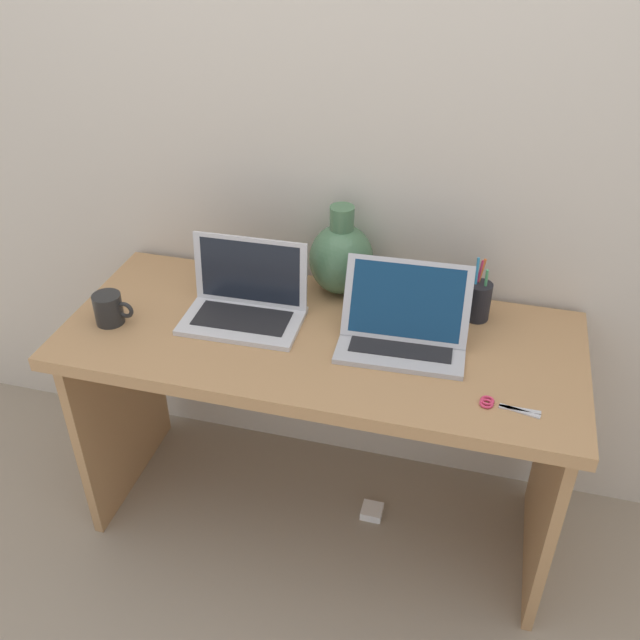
{
  "coord_description": "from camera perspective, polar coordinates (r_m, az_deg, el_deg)",
  "views": [
    {
      "loc": [
        0.41,
        -1.55,
        1.88
      ],
      "look_at": [
        0.0,
        0.0,
        0.79
      ],
      "focal_mm": 39.35,
      "sensor_mm": 36.0,
      "label": 1
    }
  ],
  "objects": [
    {
      "name": "ground_plane",
      "position": [
        2.47,
        0.0,
        -15.45
      ],
      "size": [
        6.0,
        6.0,
        0.0
      ],
      "primitive_type": "plane",
      "color": "gray"
    },
    {
      "name": "back_wall",
      "position": [
        2.05,
        2.58,
        14.83
      ],
      "size": [
        4.4,
        0.04,
        2.4
      ],
      "primitive_type": "cube",
      "color": "beige",
      "rests_on": "ground"
    },
    {
      "name": "desk",
      "position": [
        2.06,
        0.0,
        -4.89
      ],
      "size": [
        1.45,
        0.62,
        0.74
      ],
      "color": "#AD7F51",
      "rests_on": "ground"
    },
    {
      "name": "laptop_left",
      "position": [
        2.02,
        -6.04,
        1.83
      ],
      "size": [
        0.34,
        0.22,
        0.22
      ],
      "color": "silver",
      "rests_on": "desk"
    },
    {
      "name": "laptop_right",
      "position": [
        1.91,
        6.84,
        -0.37
      ],
      "size": [
        0.35,
        0.25,
        0.22
      ],
      "color": "#B2B2B7",
      "rests_on": "desk"
    },
    {
      "name": "green_vase",
      "position": [
        2.1,
        1.74,
        5.12
      ],
      "size": [
        0.19,
        0.19,
        0.28
      ],
      "color": "#47704C",
      "rests_on": "desk"
    },
    {
      "name": "coffee_mug",
      "position": [
        2.07,
        -16.76,
        0.88
      ],
      "size": [
        0.12,
        0.08,
        0.09
      ],
      "color": "black",
      "rests_on": "desk"
    },
    {
      "name": "pen_cup",
      "position": [
        2.05,
        12.74,
        1.58
      ],
      "size": [
        0.07,
        0.07,
        0.19
      ],
      "color": "black",
      "rests_on": "desk"
    },
    {
      "name": "scissors",
      "position": [
        1.78,
        14.32,
        -6.71
      ],
      "size": [
        0.15,
        0.05,
        0.01
      ],
      "color": "#B7B7BC",
      "rests_on": "desk"
    },
    {
      "name": "power_brick",
      "position": [
        2.46,
        4.25,
        -15.25
      ],
      "size": [
        0.07,
        0.07,
        0.03
      ],
      "primitive_type": "cube",
      "color": "white",
      "rests_on": "ground"
    }
  ]
}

